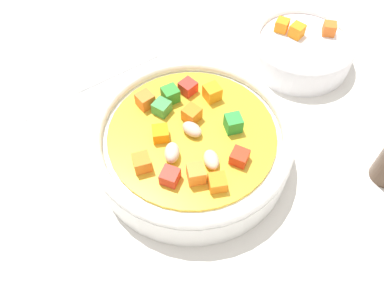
{
  "coord_description": "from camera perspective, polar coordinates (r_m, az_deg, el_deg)",
  "views": [
    {
      "loc": [
        21.6,
        -11.05,
        37.08
      ],
      "look_at": [
        0.0,
        0.0,
        2.37
      ],
      "focal_mm": 37.27,
      "sensor_mm": 36.0,
      "label": 1
    }
  ],
  "objects": [
    {
      "name": "spoon",
      "position": [
        0.52,
        -15.18,
        8.03
      ],
      "size": [
        3.93,
        19.76,
        0.86
      ],
      "rotation": [
        0.0,
        0.0,
        4.84
      ],
      "color": "silver",
      "rests_on": "ground_plane"
    },
    {
      "name": "ground_plane",
      "position": [
        0.45,
        0.0,
        -2.45
      ],
      "size": [
        140.0,
        140.0,
        2.0
      ],
      "primitive_type": "cube",
      "color": "silver"
    },
    {
      "name": "soup_bowl_main",
      "position": [
        0.42,
        -0.02,
        0.25
      ],
      "size": [
        21.04,
        21.04,
        6.16
      ],
      "color": "white",
      "rests_on": "ground_plane"
    },
    {
      "name": "side_bowl_small",
      "position": [
        0.55,
        15.37,
        13.06
      ],
      "size": [
        13.15,
        13.15,
        4.89
      ],
      "color": "white",
      "rests_on": "ground_plane"
    }
  ]
}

